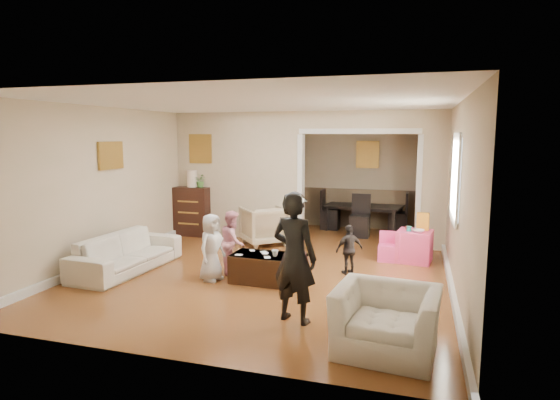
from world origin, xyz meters
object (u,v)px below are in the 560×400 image
(child_kneel_b, at_px, (233,242))
(play_table, at_px, (414,246))
(adult_person, at_px, (294,257))
(child_kneel_a, at_px, (212,247))
(table_lamp, at_px, (192,179))
(sofa, at_px, (127,253))
(cyan_cup, at_px, (409,229))
(armchair_back, at_px, (264,225))
(armchair_front, at_px, (386,320))
(child_toddler, at_px, (349,250))
(dresser, at_px, (193,211))
(coffee_cup, at_px, (275,253))
(coffee_table, at_px, (270,269))
(dining_table, at_px, (363,218))

(child_kneel_b, bearing_deg, play_table, -78.94)
(adult_person, distance_m, child_kneel_a, 1.94)
(table_lamp, bearing_deg, play_table, -10.30)
(sofa, height_order, cyan_cup, cyan_cup)
(armchair_back, relative_size, play_table, 1.49)
(armchair_front, distance_m, child_toddler, 2.60)
(cyan_cup, distance_m, child_kneel_a, 3.34)
(play_table, height_order, child_kneel_a, child_kneel_a)
(armchair_back, relative_size, child_toddler, 1.06)
(child_kneel_a, bearing_deg, table_lamp, 44.35)
(sofa, height_order, child_kneel_a, child_kneel_a)
(table_lamp, relative_size, child_kneel_b, 0.37)
(dresser, height_order, child_kneel_a, dresser)
(sofa, distance_m, adult_person, 3.33)
(armchair_front, height_order, child_kneel_a, child_kneel_a)
(dresser, bearing_deg, play_table, -10.30)
(sofa, height_order, armchair_back, armchair_back)
(adult_person, bearing_deg, child_kneel_b, -31.96)
(cyan_cup, relative_size, child_toddler, 0.10)
(cyan_cup, distance_m, child_toddler, 1.32)
(child_kneel_b, height_order, child_toddler, child_kneel_b)
(table_lamp, xyz_separation_m, play_table, (4.59, -0.83, -0.95))
(cyan_cup, xyz_separation_m, adult_person, (-1.20, -3.00, 0.19))
(adult_person, xyz_separation_m, child_kneel_b, (-1.41, 1.57, -0.27))
(armchair_back, bearing_deg, coffee_cup, 72.03)
(armchair_back, distance_m, coffee_cup, 2.51)
(armchair_back, distance_m, child_kneel_a, 2.42)
(coffee_cup, distance_m, play_table, 2.65)
(play_table, distance_m, cyan_cup, 0.33)
(sofa, height_order, child_kneel_b, child_kneel_b)
(table_lamp, bearing_deg, armchair_back, -11.36)
(coffee_table, xyz_separation_m, cyan_cup, (1.91, 1.73, 0.37))
(play_table, bearing_deg, table_lamp, 169.70)
(adult_person, bearing_deg, coffee_table, -44.66)
(dresser, bearing_deg, child_kneel_a, -58.01)
(cyan_cup, bearing_deg, play_table, 26.57)
(armchair_front, distance_m, dresser, 6.17)
(coffee_table, height_order, cyan_cup, cyan_cup)
(coffee_table, distance_m, adult_person, 1.56)
(coffee_table, distance_m, coffee_cup, 0.27)
(sofa, distance_m, child_toddler, 3.51)
(dresser, bearing_deg, table_lamp, 0.00)
(armchair_back, height_order, coffee_cup, armchair_back)
(coffee_table, bearing_deg, cyan_cup, 42.23)
(dining_table, distance_m, child_kneel_a, 4.60)
(sofa, relative_size, cyan_cup, 24.70)
(adult_person, bearing_deg, armchair_front, 172.16)
(table_lamp, xyz_separation_m, child_kneel_a, (1.73, -2.77, -0.72))
(child_kneel_a, xyz_separation_m, child_toddler, (1.90, 0.90, -0.11))
(armchair_back, bearing_deg, dining_table, -173.35)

